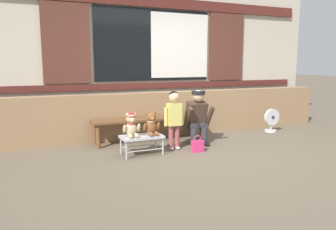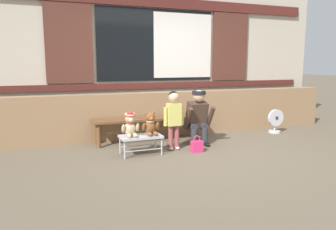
{
  "view_description": "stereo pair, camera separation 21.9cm",
  "coord_description": "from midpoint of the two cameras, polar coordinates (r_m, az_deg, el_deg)",
  "views": [
    {
      "loc": [
        -2.38,
        -4.35,
        1.39
      ],
      "look_at": [
        -0.26,
        0.54,
        0.55
      ],
      "focal_mm": 34.94,
      "sensor_mm": 36.0,
      "label": 1
    },
    {
      "loc": [
        -2.18,
        -4.44,
        1.39
      ],
      "look_at": [
        -0.26,
        0.54,
        0.55
      ],
      "focal_mm": 34.94,
      "sensor_mm": 36.0,
      "label": 2
    }
  ],
  "objects": [
    {
      "name": "handbag_on_ground",
      "position": [
        5.23,
        6.26,
        -5.43
      ],
      "size": [
        0.18,
        0.11,
        0.27
      ],
      "color": "#E53370",
      "rests_on": "ground"
    },
    {
      "name": "ground_plane",
      "position": [
        5.14,
        6.14,
        -6.78
      ],
      "size": [
        60.0,
        60.0,
        0.0
      ],
      "primitive_type": "plane",
      "color": "brown"
    },
    {
      "name": "brick_low_wall",
      "position": [
        6.32,
        0.3,
        0.18
      ],
      "size": [
        7.37,
        0.25,
        0.85
      ],
      "primitive_type": "cube",
      "color": "#997551",
      "rests_on": "ground"
    },
    {
      "name": "child_standing",
      "position": [
        5.26,
        2.2,
        0.23
      ],
      "size": [
        0.35,
        0.18,
        0.96
      ],
      "color": "#994C4C",
      "rests_on": "ground"
    },
    {
      "name": "floor_fan",
      "position": [
        6.98,
        19.08,
        -1.03
      ],
      "size": [
        0.34,
        0.24,
        0.48
      ],
      "color": "silver",
      "rests_on": "ground"
    },
    {
      "name": "teddy_bear_with_hat",
      "position": [
        4.95,
        -5.35,
        -1.77
      ],
      "size": [
        0.28,
        0.27,
        0.36
      ],
      "color": "#CCB289",
      "rests_on": "small_display_bench"
    },
    {
      "name": "wooden_bench_long",
      "position": [
        5.86,
        -1.84,
        -1.03
      ],
      "size": [
        2.1,
        0.4,
        0.44
      ],
      "color": "brown",
      "rests_on": "ground"
    },
    {
      "name": "teddy_bear_plain",
      "position": [
        5.05,
        -1.85,
        -1.63
      ],
      "size": [
        0.28,
        0.26,
        0.36
      ],
      "color": "brown",
      "rests_on": "small_display_bench"
    },
    {
      "name": "shop_facade",
      "position": [
        6.75,
        -1.29,
        12.44
      ],
      "size": [
        7.52,
        0.26,
        3.59
      ],
      "color": "beige",
      "rests_on": "ground"
    },
    {
      "name": "adult_crouching",
      "position": [
        5.65,
        6.35,
        -0.36
      ],
      "size": [
        0.5,
        0.49,
        0.95
      ],
      "color": "#333338",
      "rests_on": "ground"
    },
    {
      "name": "small_display_bench",
      "position": [
        5.04,
        -3.56,
        -3.96
      ],
      "size": [
        0.64,
        0.36,
        0.3
      ],
      "color": "#BCBCC1",
      "rests_on": "ground"
    }
  ]
}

